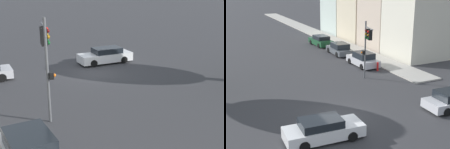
{
  "view_description": "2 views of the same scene",
  "coord_description": "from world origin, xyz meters",
  "views": [
    {
      "loc": [
        10.35,
        21.28,
        7.1
      ],
      "look_at": [
        1.31,
        5.05,
        1.41
      ],
      "focal_mm": 50.0,
      "sensor_mm": 36.0,
      "label": 1
    },
    {
      "loc": [
        -8.44,
        -17.56,
        9.18
      ],
      "look_at": [
        1.86,
        4.06,
        1.67
      ],
      "focal_mm": 50.0,
      "sensor_mm": 36.0,
      "label": 2
    }
  ],
  "objects": [
    {
      "name": "ground_plane",
      "position": [
        0.0,
        0.0,
        0.0
      ],
      "size": [
        300.0,
        300.0,
        0.0
      ],
      "primitive_type": "plane",
      "color": "#333335"
    },
    {
      "name": "sidewalk_strip",
      "position": [
        10.72,
        33.25,
        0.07
      ],
      "size": [
        3.02,
        60.0,
        0.14
      ],
      "color": "#ADA89E",
      "rests_on": "ground_plane"
    },
    {
      "name": "rowhouse_backdrop",
      "position": [
        16.06,
        20.07,
        5.85
      ],
      "size": [
        8.04,
        25.72,
        13.08
      ],
      "color": "beige",
      "rests_on": "ground_plane"
    },
    {
      "name": "traffic_signal",
      "position": [
        5.78,
        6.23,
        3.73
      ],
      "size": [
        0.62,
        2.1,
        5.39
      ],
      "rotation": [
        0.0,
        0.0,
        2.93
      ],
      "color": "#515456",
      "rests_on": "ground_plane"
    },
    {
      "name": "crossing_car_1",
      "position": [
        -2.16,
        -2.36,
        0.65
      ],
      "size": [
        4.75,
        2.06,
        1.36
      ],
      "rotation": [
        0.0,
        0.0,
        -0.05
      ],
      "color": "silver",
      "rests_on": "ground_plane"
    },
    {
      "name": "parked_car_0",
      "position": [
        7.95,
        10.59,
        0.7
      ],
      "size": [
        1.99,
        4.26,
        1.51
      ],
      "rotation": [
        0.0,
        0.0,
        1.58
      ],
      "color": "#B7B7BC",
      "rests_on": "ground_plane"
    },
    {
      "name": "parked_car_1",
      "position": [
        7.96,
        16.38,
        0.67
      ],
      "size": [
        2.14,
        4.39,
        1.44
      ],
      "rotation": [
        0.0,
        0.0,
        1.54
      ],
      "color": "#4C5156",
      "rests_on": "ground_plane"
    },
    {
      "name": "parked_car_2",
      "position": [
        7.84,
        22.2,
        0.67
      ],
      "size": [
        2.13,
        4.51,
        1.41
      ],
      "rotation": [
        0.0,
        0.0,
        1.61
      ],
      "color": "#194728",
      "rests_on": "ground_plane"
    },
    {
      "name": "fire_hydrant",
      "position": [
        8.35,
        8.29,
        0.49
      ],
      "size": [
        0.22,
        0.22,
        0.92
      ],
      "color": "red",
      "rests_on": "ground_plane"
    }
  ]
}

